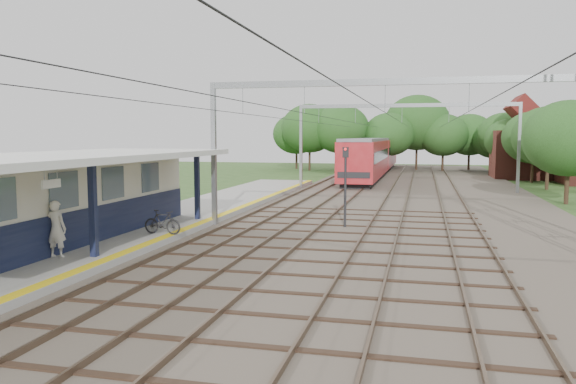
% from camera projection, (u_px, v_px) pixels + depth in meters
% --- Properties ---
extents(ground, '(160.00, 160.00, 0.00)m').
position_uv_depth(ground, '(182.00, 345.00, 11.98)').
color(ground, '#2D4C1E').
rests_on(ground, ground).
extents(ballast_bed, '(18.00, 90.00, 0.10)m').
position_uv_depth(ballast_bed, '(409.00, 198.00, 40.06)').
color(ballast_bed, '#473D33').
rests_on(ballast_bed, ground).
extents(platform, '(5.00, 52.00, 0.35)m').
position_uv_depth(platform, '(159.00, 224.00, 27.25)').
color(platform, gray).
rests_on(platform, ground).
extents(yellow_stripe, '(0.45, 52.00, 0.01)m').
position_uv_depth(yellow_stripe, '(202.00, 222.00, 26.71)').
color(yellow_stripe, yellow).
rests_on(yellow_stripe, platform).
extents(station_building, '(3.41, 18.00, 3.40)m').
position_uv_depth(station_building, '(36.00, 201.00, 20.62)').
color(station_building, beige).
rests_on(station_building, platform).
extents(canopy, '(6.40, 20.00, 3.44)m').
position_uv_depth(canopy, '(43.00, 159.00, 19.23)').
color(canopy, '#101734').
rests_on(canopy, platform).
extents(rail_tracks, '(11.80, 88.00, 0.15)m').
position_uv_depth(rail_tracks, '(374.00, 195.00, 40.63)').
color(rail_tracks, brown).
rests_on(rail_tracks, ballast_bed).
extents(catenary_system, '(17.22, 88.00, 7.00)m').
position_uv_depth(catenary_system, '(399.00, 119.00, 35.09)').
color(catenary_system, gray).
rests_on(catenary_system, ground).
extents(tree_band, '(31.72, 30.88, 8.82)m').
position_uv_depth(tree_band, '(414.00, 132.00, 65.84)').
color(tree_band, '#382619').
rests_on(tree_band, ground).
extents(house_far, '(8.00, 6.12, 8.66)m').
position_uv_depth(house_far, '(533.00, 148.00, 58.22)').
color(house_far, brown).
rests_on(house_far, ground).
extents(person, '(0.73, 0.49, 1.94)m').
position_uv_depth(person, '(56.00, 229.00, 18.89)').
color(person, silver).
rests_on(person, platform).
extents(bicycle, '(1.73, 0.63, 1.02)m').
position_uv_depth(bicycle, '(162.00, 222.00, 23.38)').
color(bicycle, black).
rests_on(bicycle, platform).
extents(train, '(3.14, 39.07, 4.11)m').
position_uv_depth(train, '(374.00, 155.00, 63.95)').
color(train, black).
rests_on(train, ballast_bed).
extents(signal_post, '(0.31, 0.29, 3.92)m').
position_uv_depth(signal_post, '(345.00, 180.00, 26.63)').
color(signal_post, black).
rests_on(signal_post, ground).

